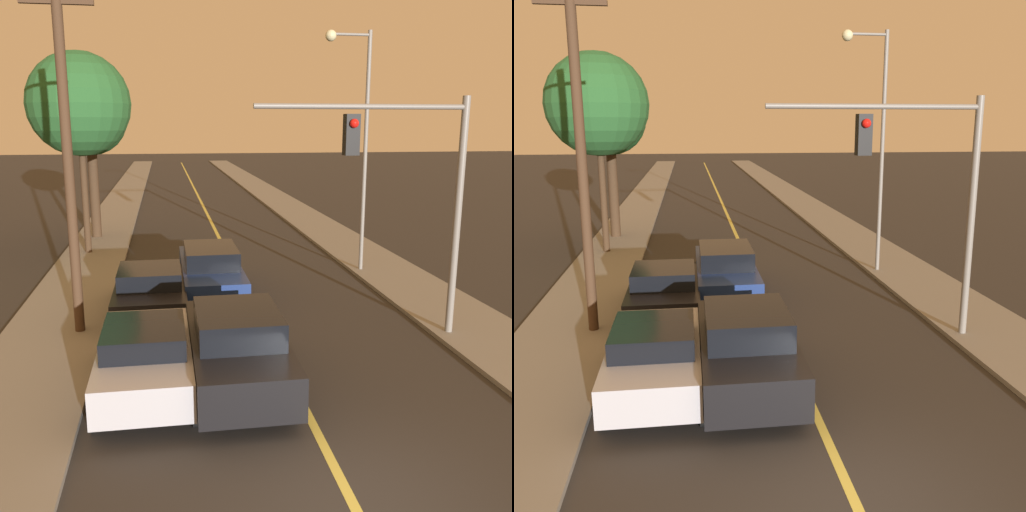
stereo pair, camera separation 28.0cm
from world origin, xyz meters
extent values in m
plane|color=#2D2B28|center=(0.00, 0.00, 0.00)|extent=(200.00, 200.00, 0.00)
cube|color=#2D2B28|center=(0.00, 36.00, 0.01)|extent=(8.04, 80.00, 0.01)
cube|color=#D1C14C|center=(0.00, 36.00, 0.01)|extent=(0.16, 76.00, 0.00)
cube|color=gray|center=(-5.27, 36.00, 0.06)|extent=(2.50, 80.00, 0.12)
cube|color=gray|center=(5.27, 36.00, 0.06)|extent=(2.50, 80.00, 0.12)
cube|color=black|center=(-1.12, 3.95, 0.74)|extent=(1.79, 4.49, 0.79)
cube|color=black|center=(-1.12, 3.77, 1.40)|extent=(1.58, 2.02, 0.53)
cylinder|color=black|center=(-1.98, 5.34, 0.35)|extent=(0.22, 0.69, 0.69)
cylinder|color=black|center=(-0.27, 5.34, 0.35)|extent=(0.22, 0.69, 0.69)
cylinder|color=black|center=(-1.98, 2.56, 0.35)|extent=(0.22, 0.69, 0.69)
cylinder|color=black|center=(-0.27, 2.56, 0.35)|extent=(0.22, 0.69, 0.69)
cube|color=navy|center=(-1.12, 10.29, 0.69)|extent=(1.73, 5.15, 0.69)
cube|color=black|center=(-1.12, 10.08, 1.31)|extent=(1.52, 2.32, 0.54)
cylinder|color=black|center=(-1.95, 11.88, 0.34)|extent=(0.22, 0.69, 0.69)
cylinder|color=black|center=(-0.30, 11.88, 0.34)|extent=(0.22, 0.69, 0.69)
cylinder|color=black|center=(-1.95, 8.69, 0.34)|extent=(0.22, 0.69, 0.69)
cylinder|color=black|center=(-0.30, 8.69, 0.34)|extent=(0.22, 0.69, 0.69)
cube|color=#A5A8B2|center=(-2.89, 3.96, 0.70)|extent=(1.72, 4.05, 0.67)
cube|color=black|center=(-2.89, 3.80, 1.24)|extent=(1.52, 1.82, 0.41)
cylinder|color=black|center=(-3.71, 5.22, 0.37)|extent=(0.22, 0.74, 0.74)
cylinder|color=black|center=(-2.07, 5.22, 0.37)|extent=(0.22, 0.74, 0.74)
cylinder|color=black|center=(-3.71, 2.71, 0.37)|extent=(0.22, 0.74, 0.74)
cylinder|color=black|center=(-2.07, 2.71, 0.37)|extent=(0.22, 0.74, 0.74)
cube|color=black|center=(-2.89, 8.71, 0.64)|extent=(1.87, 4.09, 0.58)
cube|color=black|center=(-2.89, 8.55, 1.15)|extent=(1.65, 1.84, 0.46)
cylinder|color=black|center=(-3.78, 9.98, 0.35)|extent=(0.22, 0.70, 0.70)
cylinder|color=black|center=(-2.00, 9.98, 0.35)|extent=(0.22, 0.70, 0.70)
cylinder|color=black|center=(-3.78, 7.44, 0.35)|extent=(0.22, 0.70, 0.70)
cylinder|color=black|center=(-2.00, 7.44, 0.35)|extent=(0.22, 0.70, 0.70)
cylinder|color=slate|center=(4.42, 5.92, 2.94)|extent=(0.18, 0.18, 5.64)
cylinder|color=slate|center=(1.97, 5.92, 5.51)|extent=(4.89, 0.12, 0.12)
cube|color=black|center=(1.73, 5.92, 4.90)|extent=(0.32, 0.28, 0.90)
sphere|color=red|center=(1.73, 5.74, 5.15)|extent=(0.20, 0.20, 0.20)
cylinder|color=slate|center=(4.37, 12.29, 4.12)|extent=(0.14, 0.14, 8.00)
cylinder|color=slate|center=(3.71, 12.29, 7.97)|extent=(1.32, 0.09, 0.09)
sphere|color=beige|center=(3.04, 12.29, 7.92)|extent=(0.36, 0.36, 0.36)
cylinder|color=#422D1E|center=(-4.62, 7.42, 4.24)|extent=(0.24, 0.24, 8.24)
cube|color=#422D1E|center=(-4.62, 7.42, 7.76)|extent=(1.60, 0.12, 0.12)
cylinder|color=#3D2B1C|center=(-5.55, 19.95, 2.20)|extent=(0.44, 0.44, 4.16)
sphere|color=#19471E|center=(-5.55, 19.95, 5.41)|extent=(3.23, 3.23, 3.23)
cylinder|color=#3D2B1C|center=(-5.53, 16.68, 2.32)|extent=(0.26, 0.26, 4.40)
sphere|color=#235628|center=(-5.53, 16.68, 5.89)|extent=(3.93, 3.93, 3.93)
camera|label=1|loc=(-2.41, -6.52, 5.11)|focal=40.00mm
camera|label=2|loc=(-2.14, -6.56, 5.11)|focal=40.00mm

